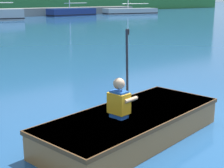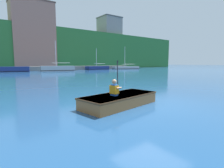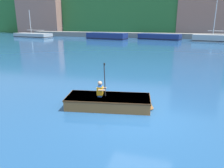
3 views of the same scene
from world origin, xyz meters
name	(u,v)px [view 1 (image 1 of 3)]	position (x,y,z in m)	size (l,w,h in m)	color
ground_plane	(206,128)	(0.00, 0.00, 0.00)	(300.00, 300.00, 0.00)	navy
moored_boat_dock_center_near	(130,11)	(25.79, 31.59, 0.35)	(7.51, 3.71, 5.99)	#9EA3A8
moored_boat_dock_east_inner	(72,12)	(17.13, 32.18, 0.42)	(6.03, 2.16, 5.12)	navy
rowboat_foreground	(134,123)	(-1.22, 0.45, 0.24)	(3.37, 1.78, 0.43)	#935B2D
person_paddler	(119,100)	(-1.57, 0.39, 0.70)	(0.38, 0.40, 1.28)	#1E4CA5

